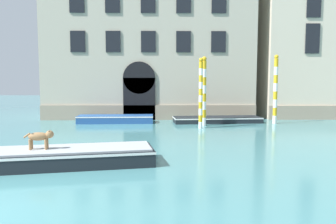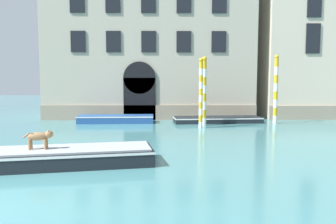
{
  "view_description": "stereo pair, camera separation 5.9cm",
  "coord_description": "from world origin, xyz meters",
  "px_view_note": "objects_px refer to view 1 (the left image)",
  "views": [
    {
      "loc": [
        4.21,
        -6.75,
        2.85
      ],
      "look_at": [
        4.52,
        10.69,
        1.2
      ],
      "focal_mm": 35.0,
      "sensor_mm": 36.0,
      "label": 1
    },
    {
      "loc": [
        4.26,
        -6.75,
        2.85
      ],
      "look_at": [
        4.52,
        10.69,
        1.2
      ],
      "focal_mm": 35.0,
      "sensor_mm": 36.0,
      "label": 2
    }
  ],
  "objects_px": {
    "mooring_pole_3": "(204,91)",
    "boat_foreground": "(59,157)",
    "dog_on_deck": "(41,137)",
    "boat_moored_far": "(217,119)",
    "mooring_pole_0": "(201,93)",
    "mooring_pole_4": "(275,89)",
    "boat_moored_near_palazzo": "(116,119)"
  },
  "relations": [
    {
      "from": "mooring_pole_3",
      "to": "mooring_pole_4",
      "type": "bearing_deg",
      "value": 10.0
    },
    {
      "from": "dog_on_deck",
      "to": "mooring_pole_4",
      "type": "height_order",
      "value": "mooring_pole_4"
    },
    {
      "from": "boat_foreground",
      "to": "mooring_pole_3",
      "type": "relative_size",
      "value": 1.49
    },
    {
      "from": "boat_moored_far",
      "to": "mooring_pole_4",
      "type": "bearing_deg",
      "value": -15.3
    },
    {
      "from": "dog_on_deck",
      "to": "boat_moored_far",
      "type": "bearing_deg",
      "value": 48.59
    },
    {
      "from": "boat_moored_far",
      "to": "dog_on_deck",
      "type": "bearing_deg",
      "value": -128.58
    },
    {
      "from": "boat_moored_far",
      "to": "mooring_pole_0",
      "type": "distance_m",
      "value": 3.7
    },
    {
      "from": "dog_on_deck",
      "to": "mooring_pole_0",
      "type": "bearing_deg",
      "value": 46.82
    },
    {
      "from": "boat_foreground",
      "to": "mooring_pole_0",
      "type": "relative_size",
      "value": 1.55
    },
    {
      "from": "boat_foreground",
      "to": "boat_moored_far",
      "type": "xyz_separation_m",
      "value": [
        7.27,
        11.53,
        -0.11
      ]
    },
    {
      "from": "dog_on_deck",
      "to": "mooring_pole_4",
      "type": "distance_m",
      "value": 15.98
    },
    {
      "from": "boat_moored_near_palazzo",
      "to": "boat_moored_far",
      "type": "relative_size",
      "value": 0.84
    },
    {
      "from": "boat_moored_far",
      "to": "mooring_pole_3",
      "type": "bearing_deg",
      "value": -130.26
    },
    {
      "from": "mooring_pole_0",
      "to": "boat_moored_near_palazzo",
      "type": "bearing_deg",
      "value": 153.51
    },
    {
      "from": "mooring_pole_3",
      "to": "mooring_pole_4",
      "type": "relative_size",
      "value": 0.96
    },
    {
      "from": "mooring_pole_0",
      "to": "boat_moored_far",
      "type": "bearing_deg",
      "value": 62.23
    },
    {
      "from": "mooring_pole_3",
      "to": "dog_on_deck",
      "type": "bearing_deg",
      "value": -123.62
    },
    {
      "from": "mooring_pole_0",
      "to": "mooring_pole_4",
      "type": "height_order",
      "value": "mooring_pole_4"
    },
    {
      "from": "dog_on_deck",
      "to": "mooring_pole_3",
      "type": "xyz_separation_m",
      "value": [
        6.7,
        10.07,
        1.2
      ]
    },
    {
      "from": "boat_foreground",
      "to": "mooring_pole_0",
      "type": "distance_m",
      "value": 10.63
    },
    {
      "from": "boat_foreground",
      "to": "mooring_pole_0",
      "type": "xyz_separation_m",
      "value": [
        5.79,
        8.73,
        1.82
      ]
    },
    {
      "from": "mooring_pole_4",
      "to": "boat_moored_near_palazzo",
      "type": "bearing_deg",
      "value": 176.5
    },
    {
      "from": "boat_moored_near_palazzo",
      "to": "mooring_pole_0",
      "type": "distance_m",
      "value": 6.44
    },
    {
      "from": "boat_moored_far",
      "to": "mooring_pole_4",
      "type": "relative_size",
      "value": 1.33
    },
    {
      "from": "mooring_pole_0",
      "to": "mooring_pole_4",
      "type": "relative_size",
      "value": 0.92
    },
    {
      "from": "mooring_pole_0",
      "to": "mooring_pole_4",
      "type": "xyz_separation_m",
      "value": [
        5.24,
        2.09,
        0.18
      ]
    },
    {
      "from": "boat_moored_far",
      "to": "mooring_pole_3",
      "type": "distance_m",
      "value": 2.78
    },
    {
      "from": "mooring_pole_0",
      "to": "mooring_pole_3",
      "type": "bearing_deg",
      "value": 74.01
    },
    {
      "from": "mooring_pole_3",
      "to": "boat_foreground",
      "type": "bearing_deg",
      "value": -121.68
    },
    {
      "from": "mooring_pole_0",
      "to": "mooring_pole_3",
      "type": "xyz_separation_m",
      "value": [
        0.35,
        1.23,
        0.09
      ]
    },
    {
      "from": "boat_moored_near_palazzo",
      "to": "mooring_pole_4",
      "type": "height_order",
      "value": "mooring_pole_4"
    },
    {
      "from": "dog_on_deck",
      "to": "mooring_pole_3",
      "type": "distance_m",
      "value": 12.16
    }
  ]
}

